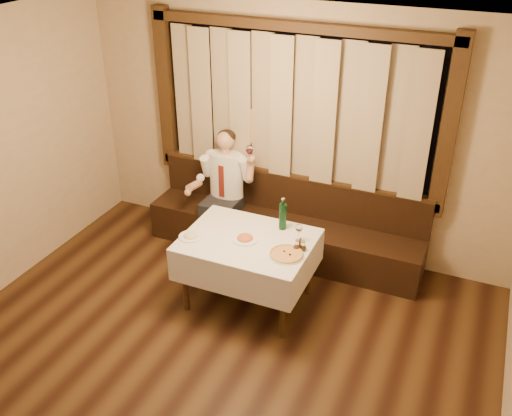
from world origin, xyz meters
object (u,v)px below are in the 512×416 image
at_px(banquette, 284,228).
at_px(green_bottle, 283,216).
at_px(pasta_red, 245,237).
at_px(pasta_cream, 190,234).
at_px(dining_table, 248,248).
at_px(seated_man, 224,181).
at_px(cruet_caddy, 300,246).
at_px(pizza, 286,254).

xyz_separation_m(banquette, green_bottle, (0.24, -0.70, 0.59)).
relative_size(pasta_red, pasta_cream, 1.11).
xyz_separation_m(banquette, pasta_red, (-0.02, -1.05, 0.48)).
distance_m(dining_table, seated_man, 1.19).
xyz_separation_m(pasta_cream, cruet_caddy, (1.06, 0.21, 0.01)).
relative_size(pizza, cruet_caddy, 2.82).
height_order(banquette, green_bottle, green_bottle).
bearing_deg(pizza, banquette, 111.38).
bearing_deg(green_bottle, banquette, 108.73).
bearing_deg(cruet_caddy, pasta_red, 175.36).
bearing_deg(dining_table, cruet_caddy, 2.20).
bearing_deg(pasta_cream, banquette, 66.47).
bearing_deg(dining_table, pasta_red, -129.11).
bearing_deg(cruet_caddy, pizza, -129.24).
height_order(dining_table, cruet_caddy, cruet_caddy).
height_order(banquette, cruet_caddy, banquette).
bearing_deg(banquette, seated_man, -172.92).
bearing_deg(pizza, cruet_caddy, 60.02).
height_order(dining_table, seated_man, seated_man).
xyz_separation_m(banquette, pasta_cream, (-0.53, -1.22, 0.48)).
bearing_deg(cruet_caddy, pasta_cream, -177.83).
distance_m(pizza, pasta_cream, 0.98).
bearing_deg(green_bottle, cruet_caddy, -45.69).
relative_size(green_bottle, cruet_caddy, 2.88).
height_order(dining_table, pasta_cream, pasta_cream).
distance_m(banquette, pizza, 1.31).
distance_m(pizza, green_bottle, 0.50).
height_order(cruet_caddy, seated_man, seated_man).
bearing_deg(banquette, green_bottle, -71.27).
distance_m(banquette, green_bottle, 0.95).
xyz_separation_m(dining_table, green_bottle, (0.24, 0.32, 0.25)).
bearing_deg(banquette, pasta_red, -91.07).
bearing_deg(green_bottle, pasta_red, -127.03).
bearing_deg(green_bottle, pizza, -64.56).
distance_m(pizza, cruet_caddy, 0.17).
distance_m(pasta_red, cruet_caddy, 0.55).
bearing_deg(cruet_caddy, seated_man, 134.55).
xyz_separation_m(pasta_cream, green_bottle, (0.77, 0.51, 0.11)).
bearing_deg(dining_table, seated_man, 127.57).
bearing_deg(seated_man, pizza, -42.13).
distance_m(pasta_red, pasta_cream, 0.54).
height_order(pizza, cruet_caddy, cruet_caddy).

